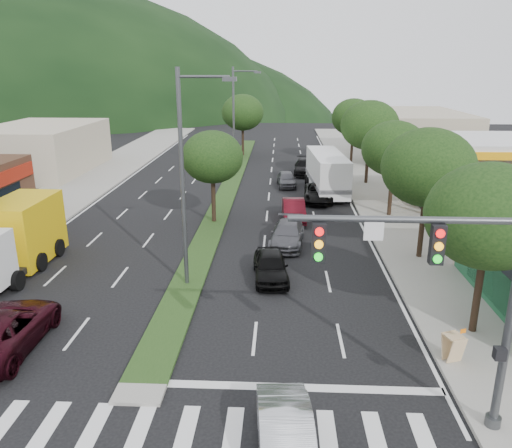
# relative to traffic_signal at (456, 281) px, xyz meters

# --- Properties ---
(ground) EXTENTS (160.00, 160.00, 0.00)m
(ground) POSITION_rel_traffic_signal_xyz_m (-9.03, 1.54, -4.65)
(ground) COLOR black
(ground) RESTS_ON ground
(sidewalk_right) EXTENTS (5.00, 90.00, 0.15)m
(sidewalk_right) POSITION_rel_traffic_signal_xyz_m (3.47, 26.54, -4.57)
(sidewalk_right) COLOR gray
(sidewalk_right) RESTS_ON ground
(sidewalk_left) EXTENTS (6.00, 90.00, 0.15)m
(sidewalk_left) POSITION_rel_traffic_signal_xyz_m (-22.03, 26.54, -4.57)
(sidewalk_left) COLOR gray
(sidewalk_left) RESTS_ON ground
(median) EXTENTS (1.60, 56.00, 0.12)m
(median) POSITION_rel_traffic_signal_xyz_m (-9.03, 29.54, -4.59)
(median) COLOR #1D3A15
(median) RESTS_ON ground
(crosswalk) EXTENTS (19.00, 2.20, 0.01)m
(crosswalk) POSITION_rel_traffic_signal_xyz_m (-9.03, -0.46, -4.64)
(crosswalk) COLOR silver
(crosswalk) RESTS_ON ground
(traffic_signal) EXTENTS (6.12, 0.40, 7.00)m
(traffic_signal) POSITION_rel_traffic_signal_xyz_m (0.00, 0.00, 0.00)
(traffic_signal) COLOR #47494C
(traffic_signal) RESTS_ON ground
(gas_canopy) EXTENTS (12.20, 8.20, 5.25)m
(gas_canopy) POSITION_rel_traffic_signal_xyz_m (9.97, 23.54, 0.00)
(gas_canopy) COLOR silver
(gas_canopy) RESTS_ON ground
(bldg_left_far) EXTENTS (9.00, 14.00, 4.60)m
(bldg_left_far) POSITION_rel_traffic_signal_xyz_m (-28.03, 35.54, -2.35)
(bldg_left_far) COLOR #BFB097
(bldg_left_far) RESTS_ON ground
(bldg_right_far) EXTENTS (10.00, 16.00, 5.20)m
(bldg_right_far) POSITION_rel_traffic_signal_xyz_m (10.47, 45.54, -2.05)
(bldg_right_far) COLOR #BFB097
(bldg_right_far) RESTS_ON ground
(tree_r_a) EXTENTS (4.60, 4.60, 6.63)m
(tree_r_a) POSITION_rel_traffic_signal_xyz_m (2.97, 5.54, 0.17)
(tree_r_a) COLOR black
(tree_r_a) RESTS_ON sidewalk_right
(tree_r_b) EXTENTS (4.80, 4.80, 6.94)m
(tree_r_b) POSITION_rel_traffic_signal_xyz_m (2.97, 13.54, 0.39)
(tree_r_b) COLOR black
(tree_r_b) RESTS_ON sidewalk_right
(tree_r_c) EXTENTS (4.40, 4.40, 6.48)m
(tree_r_c) POSITION_rel_traffic_signal_xyz_m (2.97, 21.54, 0.10)
(tree_r_c) COLOR black
(tree_r_c) RESTS_ON sidewalk_right
(tree_r_d) EXTENTS (5.00, 5.00, 7.17)m
(tree_r_d) POSITION_rel_traffic_signal_xyz_m (2.97, 31.54, 0.54)
(tree_r_d) COLOR black
(tree_r_d) RESTS_ON sidewalk_right
(tree_r_e) EXTENTS (4.60, 4.60, 6.71)m
(tree_r_e) POSITION_rel_traffic_signal_xyz_m (2.97, 41.54, 0.25)
(tree_r_e) COLOR black
(tree_r_e) RESTS_ON sidewalk_right
(tree_med_near) EXTENTS (4.00, 4.00, 6.02)m
(tree_med_near) POSITION_rel_traffic_signal_xyz_m (-9.03, 19.54, -0.22)
(tree_med_near) COLOR black
(tree_med_near) RESTS_ON median
(tree_med_far) EXTENTS (4.80, 4.80, 6.94)m
(tree_med_far) POSITION_rel_traffic_signal_xyz_m (-9.03, 45.54, 0.36)
(tree_med_far) COLOR black
(tree_med_far) RESTS_ON median
(streetlight_near) EXTENTS (2.60, 0.25, 10.00)m
(streetlight_near) POSITION_rel_traffic_signal_xyz_m (-8.82, 9.54, 0.94)
(streetlight_near) COLOR #47494C
(streetlight_near) RESTS_ON ground
(streetlight_mid) EXTENTS (2.60, 0.25, 10.00)m
(streetlight_mid) POSITION_rel_traffic_signal_xyz_m (-8.82, 34.54, 0.94)
(streetlight_mid) COLOR #47494C
(streetlight_mid) RESTS_ON ground
(sedan_silver) EXTENTS (1.79, 4.23, 1.36)m
(sedan_silver) POSITION_rel_traffic_signal_xyz_m (-4.38, -1.42, -3.97)
(sedan_silver) COLOR #B7BAC0
(sedan_silver) RESTS_ON ground
(suv_maroon) EXTENTS (2.57, 5.47, 1.51)m
(suv_maroon) POSITION_rel_traffic_signal_xyz_m (-14.70, 3.67, -3.89)
(suv_maroon) COLOR black
(suv_maroon) RESTS_ON ground
(car_queue_a) EXTENTS (1.98, 4.15, 1.37)m
(car_queue_a) POSITION_rel_traffic_signal_xyz_m (-5.05, 10.44, -3.96)
(car_queue_a) COLOR black
(car_queue_a) RESTS_ON ground
(car_queue_b) EXTENTS (2.31, 4.70, 1.31)m
(car_queue_b) POSITION_rel_traffic_signal_xyz_m (-4.17, 15.44, -3.99)
(car_queue_b) COLOR #504F54
(car_queue_b) RESTS_ON ground
(car_queue_c) EXTENTS (1.64, 4.26, 1.38)m
(car_queue_c) POSITION_rel_traffic_signal_xyz_m (-3.68, 20.44, -3.95)
(car_queue_c) COLOR #530D17
(car_queue_c) RESTS_ON ground
(car_queue_d) EXTENTS (2.50, 4.90, 1.33)m
(car_queue_d) POSITION_rel_traffic_signal_xyz_m (-1.66, 25.44, -3.98)
(car_queue_d) COLOR black
(car_queue_d) RESTS_ON ground
(car_queue_e) EXTENTS (1.82, 3.89, 1.29)m
(car_queue_e) POSITION_rel_traffic_signal_xyz_m (-4.10, 30.44, -4.00)
(car_queue_e) COLOR #4B4C51
(car_queue_e) RESTS_ON ground
(car_queue_f) EXTENTS (2.32, 5.04, 1.43)m
(car_queue_f) POSITION_rel_traffic_signal_xyz_m (-2.26, 35.71, -3.93)
(car_queue_f) COLOR black
(car_queue_f) RESTS_ON ground
(box_truck) EXTENTS (2.80, 7.05, 3.47)m
(box_truck) POSITION_rel_traffic_signal_xyz_m (-18.03, 11.21, -3.00)
(box_truck) COLOR silver
(box_truck) RESTS_ON ground
(motorhome) EXTENTS (3.23, 8.75, 3.30)m
(motorhome) POSITION_rel_traffic_signal_xyz_m (-0.84, 28.03, -2.89)
(motorhome) COLOR silver
(motorhome) RESTS_ON ground
(a_frame_sign) EXTENTS (0.79, 0.84, 1.34)m
(a_frame_sign) POSITION_rel_traffic_signal_xyz_m (1.47, 3.36, -3.90)
(a_frame_sign) COLOR #D3B180
(a_frame_sign) RESTS_ON sidewalk_right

